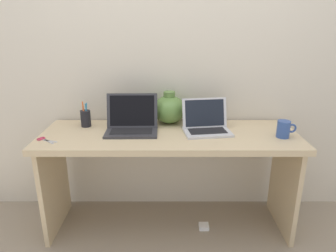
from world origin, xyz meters
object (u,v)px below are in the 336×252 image
(green_vase, at_px, (168,109))
(power_brick, at_px, (203,226))
(scissors, at_px, (42,140))
(laptop_left, at_px, (130,122))
(laptop_right, at_px, (205,123))
(pen_cup, at_px, (84,118))
(coffee_mug, at_px, (282,129))

(green_vase, distance_m, power_brick, 0.88)
(scissors, bearing_deg, laptop_left, 17.91)
(laptop_left, bearing_deg, laptop_right, -0.44)
(pen_cup, bearing_deg, scissors, -126.81)
(scissors, bearing_deg, coffee_mug, 1.96)
(green_vase, xyz_separation_m, power_brick, (0.25, -0.26, -0.80))
(laptop_left, distance_m, scissors, 0.56)
(coffee_mug, relative_size, power_brick, 1.76)
(coffee_mug, distance_m, power_brick, 0.89)
(green_vase, relative_size, scissors, 1.67)
(green_vase, distance_m, coffee_mug, 0.78)
(laptop_left, relative_size, scissors, 2.42)
(coffee_mug, distance_m, pen_cup, 1.32)
(coffee_mug, height_order, pen_cup, pen_cup)
(laptop_left, relative_size, coffee_mug, 2.79)
(laptop_right, distance_m, coffee_mug, 0.49)
(green_vase, bearing_deg, laptop_right, -36.28)
(scissors, bearing_deg, pen_cup, 53.19)
(laptop_right, xyz_separation_m, green_vase, (-0.24, 0.18, 0.05))
(laptop_left, height_order, power_brick, laptop_left)
(laptop_left, relative_size, green_vase, 1.45)
(pen_cup, relative_size, scissors, 1.25)
(laptop_right, xyz_separation_m, coffee_mug, (0.48, -0.12, -0.00))
(pen_cup, bearing_deg, power_brick, -12.33)
(laptop_right, xyz_separation_m, pen_cup, (-0.82, 0.10, 0.00))
(laptop_left, height_order, scissors, laptop_left)
(laptop_right, relative_size, power_brick, 4.70)
(green_vase, xyz_separation_m, coffee_mug, (0.72, -0.29, -0.05))
(laptop_left, xyz_separation_m, coffee_mug, (0.97, -0.12, -0.01))
(green_vase, bearing_deg, power_brick, -46.76)
(green_vase, relative_size, pen_cup, 1.33)
(coffee_mug, height_order, power_brick, coffee_mug)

